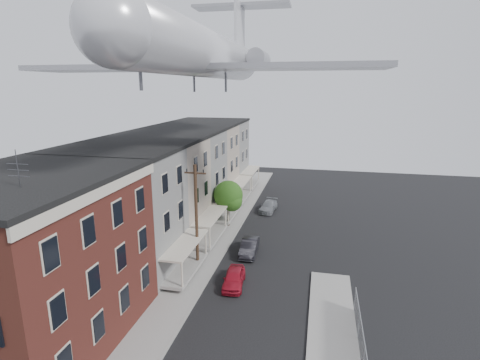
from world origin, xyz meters
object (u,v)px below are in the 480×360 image
object	(u,v)px
airplane	(208,54)
car_mid	(249,247)
street_tree	(229,197)
car_far	(268,206)
utility_pole	(196,216)
car_near	(234,278)

from	to	relation	value
airplane	car_mid	bearing A→B (deg)	17.40
car_mid	airplane	world-z (taller)	airplane
street_tree	car_far	bearing A→B (deg)	60.95
utility_pole	street_tree	bearing A→B (deg)	88.11
street_tree	car_mid	distance (m)	7.78
car_far	car_mid	bearing A→B (deg)	-84.79
utility_pole	car_mid	size ratio (longest dim) A/B	2.18
car_near	car_far	xyz separation A→B (m)	(0.07, 18.48, -0.03)
utility_pole	car_near	xyz separation A→B (m)	(3.73, -2.31, -4.03)
car_near	car_mid	bearing A→B (deg)	84.31
utility_pole	car_far	size ratio (longest dim) A/B	2.13
car_far	utility_pole	bearing A→B (deg)	-98.01
car_far	airplane	world-z (taller)	airplane
car_near	car_mid	size ratio (longest dim) A/B	0.92
car_mid	car_far	size ratio (longest dim) A/B	0.97
utility_pole	car_mid	bearing A→B (deg)	42.98
utility_pole	car_far	distance (m)	17.10
utility_pole	car_near	size ratio (longest dim) A/B	2.38
car_near	airplane	xyz separation A→B (m)	(-3.23, 4.81, 16.98)
utility_pole	car_near	world-z (taller)	utility_pole
car_far	street_tree	bearing A→B (deg)	-113.84
car_near	airplane	world-z (taller)	airplane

